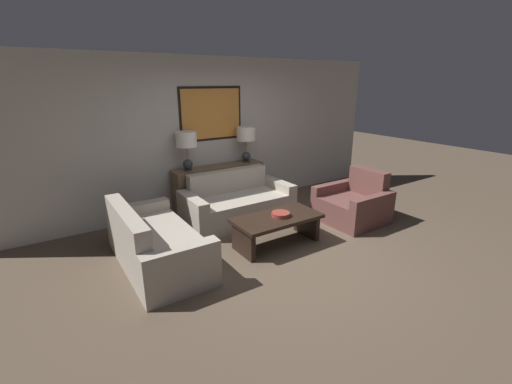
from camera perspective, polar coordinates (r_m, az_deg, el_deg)
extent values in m
plane|color=brown|center=(4.75, 5.92, -10.24)|extent=(20.00, 20.00, 0.00)
cube|color=beige|center=(6.24, -7.56, 9.41)|extent=(7.43, 0.10, 2.65)
cube|color=black|center=(6.15, -7.47, 12.81)|extent=(1.18, 0.01, 0.92)
cube|color=orange|center=(6.14, -7.45, 12.80)|extent=(1.10, 0.02, 0.84)
cube|color=brown|center=(6.21, -6.13, 0.71)|extent=(1.66, 0.38, 0.81)
cylinder|color=#333338|center=(5.87, -11.25, 3.66)|extent=(0.14, 0.14, 0.02)
sphere|color=#333338|center=(5.85, -11.31, 4.58)|extent=(0.17, 0.17, 0.17)
cylinder|color=#8C7A51|center=(5.81, -11.42, 6.39)|extent=(0.02, 0.02, 0.21)
cylinder|color=white|center=(5.77, -11.56, 8.61)|extent=(0.34, 0.34, 0.25)
cylinder|color=#333338|center=(6.38, -1.65, 5.14)|extent=(0.14, 0.14, 0.02)
sphere|color=#333338|center=(6.36, -1.66, 5.99)|extent=(0.17, 0.17, 0.17)
cylinder|color=#8C7A51|center=(6.32, -1.68, 7.66)|extent=(0.02, 0.02, 0.21)
cylinder|color=white|center=(6.28, -1.70, 9.71)|extent=(0.34, 0.34, 0.25)
cube|color=#ADA393|center=(5.65, -2.48, -3.05)|extent=(1.44, 0.69, 0.43)
cube|color=#ADA393|center=(5.94, -4.67, -0.08)|extent=(1.44, 0.18, 0.81)
cube|color=#ADA393|center=(5.36, -10.46, -3.71)|extent=(0.18, 0.87, 0.57)
cube|color=#ADA393|center=(6.12, 3.59, -0.65)|extent=(0.18, 0.87, 0.57)
cube|color=#ADA393|center=(4.60, -14.88, -8.77)|extent=(0.69, 1.44, 0.43)
cube|color=#ADA393|center=(4.43, -20.42, -7.75)|extent=(0.18, 1.44, 0.81)
cube|color=#ADA393|center=(3.87, -12.19, -12.82)|extent=(0.87, 0.18, 0.57)
cube|color=#ADA393|center=(5.27, -18.78, -4.78)|extent=(0.87, 0.18, 0.57)
cube|color=black|center=(4.83, 3.52, -4.36)|extent=(1.25, 0.63, 0.05)
cube|color=black|center=(4.63, -2.13, -8.29)|extent=(0.07, 0.50, 0.38)
cube|color=black|center=(5.24, 8.39, -5.22)|extent=(0.07, 0.50, 0.38)
cylinder|color=#93382D|center=(4.82, 4.12, -3.72)|extent=(0.26, 0.26, 0.06)
cube|color=brown|center=(5.87, 14.97, -3.00)|extent=(0.76, 0.70, 0.40)
cube|color=brown|center=(6.15, 18.06, -0.17)|extent=(0.18, 0.70, 0.84)
cube|color=brown|center=(6.18, 12.70, -0.99)|extent=(0.94, 0.14, 0.56)
cube|color=brown|center=(5.66, 18.80, -3.29)|extent=(0.94, 0.14, 0.56)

